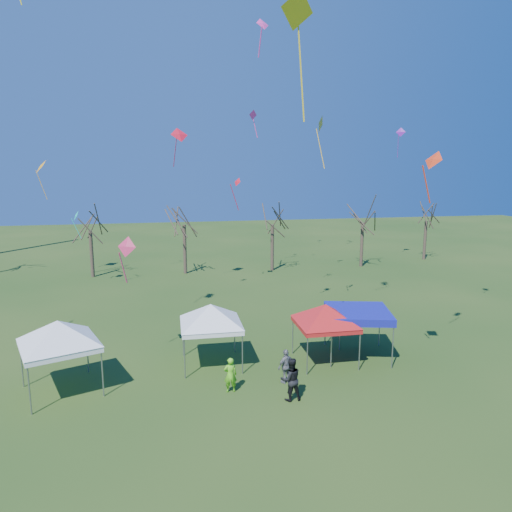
{
  "coord_description": "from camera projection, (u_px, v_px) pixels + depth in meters",
  "views": [
    {
      "loc": [
        -4.46,
        -18.39,
        9.5
      ],
      "look_at": [
        0.01,
        3.0,
        5.46
      ],
      "focal_mm": 32.0,
      "sensor_mm": 36.0,
      "label": 1
    }
  ],
  "objects": [
    {
      "name": "ground",
      "position": [
        269.0,
        388.0,
        20.33
      ],
      "size": [
        140.0,
        140.0,
        0.0
      ],
      "primitive_type": "plane",
      "color": "#224315",
      "rests_on": "ground"
    },
    {
      "name": "tree_1",
      "position": [
        89.0,
        214.0,
        40.83
      ],
      "size": [
        3.42,
        3.42,
        7.54
      ],
      "color": "#3D2D21",
      "rests_on": "ground"
    },
    {
      "name": "tree_2",
      "position": [
        184.0,
        207.0,
        42.17
      ],
      "size": [
        3.71,
        3.71,
        8.18
      ],
      "color": "#3D2D21",
      "rests_on": "ground"
    },
    {
      "name": "tree_3",
      "position": [
        273.0,
        208.0,
        43.58
      ],
      "size": [
        3.59,
        3.59,
        7.91
      ],
      "color": "#3D2D21",
      "rests_on": "ground"
    },
    {
      "name": "tree_4",
      "position": [
        363.0,
        207.0,
        45.42
      ],
      "size": [
        3.58,
        3.58,
        7.89
      ],
      "color": "#3D2D21",
      "rests_on": "ground"
    },
    {
      "name": "tree_5",
      "position": [
        427.0,
        207.0,
        49.14
      ],
      "size": [
        3.39,
        3.39,
        7.46
      ],
      "color": "#3D2D21",
      "rests_on": "ground"
    },
    {
      "name": "tent_white_west",
      "position": [
        58.0,
        326.0,
        19.47
      ],
      "size": [
        3.99,
        3.99,
        3.76
      ],
      "rotation": [
        0.0,
        0.0,
        0.36
      ],
      "color": "gray",
      "rests_on": "ground"
    },
    {
      "name": "tent_white_mid",
      "position": [
        211.0,
        308.0,
        22.31
      ],
      "size": [
        4.1,
        4.1,
        3.62
      ],
      "rotation": [
        0.0,
        0.0,
        -0.02
      ],
      "color": "gray",
      "rests_on": "ground"
    },
    {
      "name": "tent_red",
      "position": [
        326.0,
        308.0,
        22.66
      ],
      "size": [
        3.97,
        3.97,
        3.5
      ],
      "rotation": [
        0.0,
        0.0,
        -0.02
      ],
      "color": "gray",
      "rests_on": "ground"
    },
    {
      "name": "tent_blue",
      "position": [
        358.0,
        314.0,
        23.48
      ],
      "size": [
        3.88,
        3.88,
        2.5
      ],
      "rotation": [
        0.0,
        0.0,
        -0.26
      ],
      "color": "gray",
      "rests_on": "ground"
    },
    {
      "name": "person_green",
      "position": [
        230.0,
        375.0,
        19.87
      ],
      "size": [
        0.59,
        0.39,
        1.57
      ],
      "primitive_type": "imported",
      "rotation": [
        0.0,
        0.0,
        3.11
      ],
      "color": "#66D021",
      "rests_on": "ground"
    },
    {
      "name": "person_grey",
      "position": [
        286.0,
        366.0,
        20.73
      ],
      "size": [
        1.01,
        0.77,
        1.59
      ],
      "primitive_type": "imported",
      "rotation": [
        0.0,
        0.0,
        3.61
      ],
      "color": "slate",
      "rests_on": "ground"
    },
    {
      "name": "person_dark",
      "position": [
        291.0,
        379.0,
        19.13
      ],
      "size": [
        0.94,
        0.76,
        1.86
      ],
      "primitive_type": "imported",
      "rotation": [
        0.0,
        0.0,
        3.2
      ],
      "color": "black",
      "rests_on": "ground"
    },
    {
      "name": "kite_18",
      "position": [
        262.0,
        25.0,
        22.83
      ],
      "size": [
        0.88,
        0.72,
        1.93
      ],
      "rotation": [
        0.0,
        0.0,
        0.39
      ],
      "color": "#ED349C",
      "rests_on": "ground"
    },
    {
      "name": "kite_11",
      "position": [
        179.0,
        135.0,
        34.53
      ],
      "size": [
        1.63,
        1.35,
        2.99
      ],
      "rotation": [
        0.0,
        0.0,
        0.33
      ],
      "color": "red",
      "rests_on": "ground"
    },
    {
      "name": "kite_13",
      "position": [
        76.0,
        216.0,
        37.07
      ],
      "size": [
        0.77,
        1.03,
        2.41
      ],
      "rotation": [
        0.0,
        0.0,
        4.96
      ],
      "color": "#0DD1AA",
      "rests_on": "ground"
    },
    {
      "name": "kite_2",
      "position": [
        41.0,
        166.0,
        39.01
      ],
      "size": [
        1.41,
        1.68,
        3.49
      ],
      "rotation": [
        0.0,
        0.0,
        5.07
      ],
      "color": "#F79E0D",
      "rests_on": "ground"
    },
    {
      "name": "kite_19",
      "position": [
        253.0,
        116.0,
        35.99
      ],
      "size": [
        0.81,
        0.69,
        2.18
      ],
      "rotation": [
        0.0,
        0.0,
        3.68
      ],
      "color": "#E2328B",
      "rests_on": "ground"
    },
    {
      "name": "kite_1",
      "position": [
        126.0,
        247.0,
        21.63
      ],
      "size": [
        1.08,
        0.89,
        2.35
      ],
      "rotation": [
        0.0,
        0.0,
        5.71
      ],
      "color": "#CE2D58",
      "rests_on": "ground"
    },
    {
      "name": "kite_5",
      "position": [
        296.0,
        11.0,
        16.5
      ],
      "size": [
        1.53,
        1.02,
        4.61
      ],
      "rotation": [
        0.0,
        0.0,
        3.44
      ],
      "color": "yellow",
      "rests_on": "ground"
    },
    {
      "name": "kite_27",
      "position": [
        433.0,
        161.0,
        18.59
      ],
      "size": [
        0.77,
        1.01,
        2.19
      ],
      "rotation": [
        0.0,
        0.0,
        4.97
      ],
      "color": "red",
      "rests_on": "ground"
    },
    {
      "name": "kite_17",
      "position": [
        320.0,
        125.0,
        27.81
      ],
      "size": [
        0.83,
        1.03,
        3.23
      ],
      "rotation": [
        0.0,
        0.0,
        4.14
      ],
      "color": "yellow",
      "rests_on": "ground"
    },
    {
      "name": "kite_12",
      "position": [
        401.0,
        133.0,
        44.98
      ],
      "size": [
        0.95,
        0.78,
        2.95
      ],
      "rotation": [
        0.0,
        0.0,
        5.69
      ],
      "color": "#74169D",
      "rests_on": "ground"
    },
    {
      "name": "kite_22",
      "position": [
        237.0,
        183.0,
        36.68
      ],
      "size": [
        0.91,
        1.0,
        2.69
      ],
      "rotation": [
        0.0,
        0.0,
        5.17
      ],
      "color": "red",
      "rests_on": "ground"
    }
  ]
}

